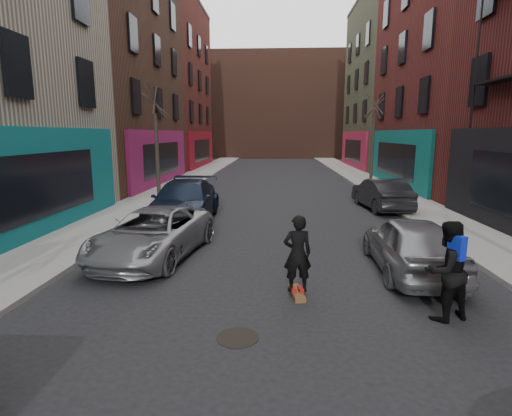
# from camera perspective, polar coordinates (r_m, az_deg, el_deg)

# --- Properties ---
(sidewalk_left) EXTENTS (2.50, 84.00, 0.13)m
(sidewalk_left) POSITION_cam_1_polar(r_m,az_deg,el_deg) (33.27, -7.91, 4.91)
(sidewalk_left) COLOR gray
(sidewalk_left) RESTS_ON ground
(sidewalk_right) EXTENTS (2.50, 84.00, 0.13)m
(sidewalk_right) POSITION_cam_1_polar(r_m,az_deg,el_deg) (33.28, 13.81, 4.71)
(sidewalk_right) COLOR gray
(sidewalk_right) RESTS_ON ground
(building_far) EXTENTS (40.00, 10.00, 14.00)m
(building_far) POSITION_cam_1_polar(r_m,az_deg,el_deg) (58.64, 3.02, 14.20)
(building_far) COLOR #47281E
(building_far) RESTS_ON ground
(tree_left_far) EXTENTS (2.00, 2.00, 6.50)m
(tree_left_far) POSITION_cam_1_polar(r_m,az_deg,el_deg) (21.43, -14.07, 10.50)
(tree_left_far) COLOR black
(tree_left_far) RESTS_ON sidewalk_left
(tree_right_far) EXTENTS (2.00, 2.00, 6.80)m
(tree_right_far) POSITION_cam_1_polar(r_m,az_deg,el_deg) (27.25, 16.41, 10.66)
(tree_right_far) COLOR black
(tree_right_far) RESTS_ON sidewalk_right
(parked_left_far) EXTENTS (2.79, 4.94, 1.30)m
(parked_left_far) POSITION_cam_1_polar(r_m,az_deg,el_deg) (11.07, -14.47, -3.58)
(parked_left_far) COLOR gray
(parked_left_far) RESTS_ON ground
(parked_left_end) EXTENTS (2.29, 5.40, 1.55)m
(parked_left_end) POSITION_cam_1_polar(r_m,az_deg,el_deg) (15.20, -10.23, 0.88)
(parked_left_end) COLOR black
(parked_left_end) RESTS_ON ground
(parked_right_far) EXTENTS (1.76, 4.14, 1.40)m
(parked_right_far) POSITION_cam_1_polar(r_m,az_deg,el_deg) (10.25, 21.23, -4.83)
(parked_right_far) COLOR gray
(parked_right_far) RESTS_ON ground
(parked_right_end) EXTENTS (1.87, 4.28, 1.37)m
(parked_right_end) POSITION_cam_1_polar(r_m,az_deg,el_deg) (18.40, 17.46, 1.93)
(parked_right_end) COLOR black
(parked_right_end) RESTS_ON ground
(skateboard) EXTENTS (0.34, 0.82, 0.10)m
(skateboard) POSITION_cam_1_polar(r_m,az_deg,el_deg) (8.47, 5.83, -12.00)
(skateboard) COLOR brown
(skateboard) RESTS_ON ground
(skateboarder) EXTENTS (0.64, 0.47, 1.60)m
(skateboarder) POSITION_cam_1_polar(r_m,az_deg,el_deg) (8.19, 5.94, -6.49)
(skateboarder) COLOR black
(skateboarder) RESTS_ON skateboard
(pedestrian) EXTENTS (1.07, 0.96, 1.81)m
(pedestrian) POSITION_cam_1_polar(r_m,az_deg,el_deg) (7.90, 25.57, -8.05)
(pedestrian) COLOR black
(pedestrian) RESTS_ON ground
(manhole) EXTENTS (0.83, 0.83, 0.01)m
(manhole) POSITION_cam_1_polar(r_m,az_deg,el_deg) (6.88, -2.63, -17.99)
(manhole) COLOR black
(manhole) RESTS_ON ground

